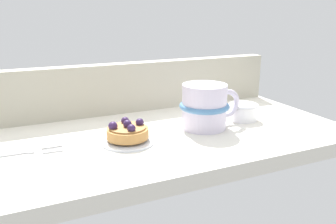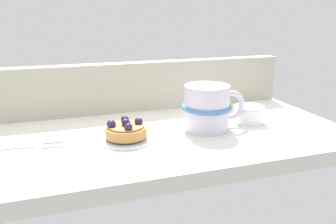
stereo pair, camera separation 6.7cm
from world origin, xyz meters
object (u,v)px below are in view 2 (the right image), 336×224
sugar_bowl (249,114)px  raspberry_tart (126,130)px  dessert_fork (17,148)px  dessert_plate (126,138)px  coffee_mug (208,107)px

sugar_bowl → raspberry_tart: bearing=-175.3°
raspberry_tart → dessert_fork: size_ratio=0.49×
raspberry_tart → dessert_plate: bearing=-47.6°
raspberry_tart → dessert_fork: raspberry_tart is taller
dessert_plate → sugar_bowl: size_ratio=1.51×
sugar_bowl → dessert_plate: bearing=-175.3°
coffee_mug → sugar_bowl: 10.77cm
dessert_plate → dessert_fork: (-19.03, 1.93, -0.12)cm
dessert_fork → sugar_bowl: sugar_bowl is taller
dessert_plate → dessert_fork: bearing=174.2°
dessert_plate → coffee_mug: (17.13, 1.31, 4.17)cm
raspberry_tart → sugar_bowl: raspberry_tart is taller
dessert_fork → raspberry_tart: bearing=-5.7°
raspberry_tart → coffee_mug: 17.37cm
dessert_fork → sugar_bowl: 46.59cm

